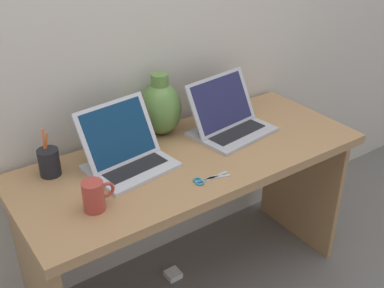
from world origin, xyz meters
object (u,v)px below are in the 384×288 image
laptop_right (227,118)px  scissors (206,180)px  laptop_left (125,151)px  coffee_mug (94,196)px  power_brick (173,274)px  green_vase (161,107)px  pen_cup (49,162)px

laptop_right → scissors: bearing=-139.5°
laptop_left → laptop_right: size_ratio=0.92×
laptop_left → coffee_mug: (-0.22, -0.20, -0.01)m
laptop_left → power_brick: (0.21, 0.01, -0.77)m
green_vase → laptop_left: bearing=-149.6°
pen_cup → scissors: size_ratio=1.28×
green_vase → pen_cup: green_vase is taller
power_brick → pen_cup: bearing=169.0°
green_vase → coffee_mug: (-0.48, -0.35, -0.07)m
scissors → power_brick: bearing=86.2°
laptop_right → green_vase: green_vase is taller
laptop_right → power_brick: size_ratio=5.31×
green_vase → laptop_right: bearing=-31.2°
pen_cup → laptop_right: bearing=-7.3°
laptop_left → pen_cup: 0.28m
scissors → laptop_right: bearing=40.5°
coffee_mug → scissors: (0.41, -0.07, -0.05)m
coffee_mug → power_brick: coffee_mug is taller
green_vase → scissors: bearing=-98.9°
green_vase → power_brick: 0.84m
pen_cup → power_brick: pen_cup is taller
power_brick → coffee_mug: bearing=-154.5°
scissors → power_brick: (0.02, 0.28, -0.71)m
laptop_left → power_brick: size_ratio=4.89×
pen_cup → power_brick: (0.48, -0.09, -0.76)m
coffee_mug → scissors: coffee_mug is taller
laptop_left → power_brick: 0.80m
coffee_mug → scissors: bearing=-10.0°
pen_cup → scissors: (0.46, -0.37, -0.05)m
green_vase → scissors: (-0.07, -0.42, -0.12)m
pen_cup → green_vase: bearing=5.6°
scissors → laptop_left: bearing=125.5°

